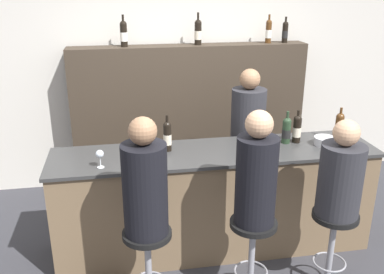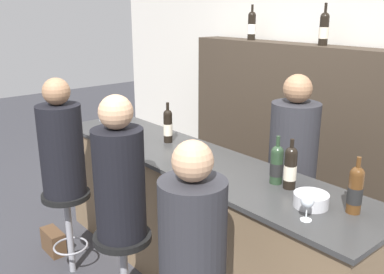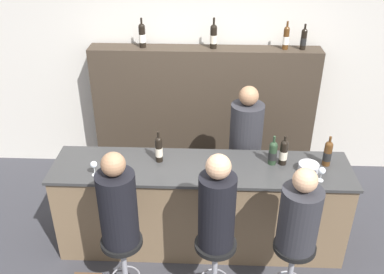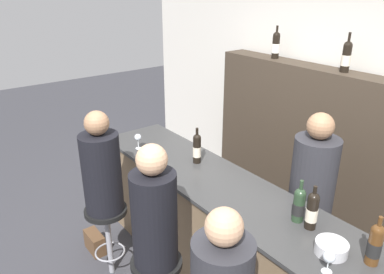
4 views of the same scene
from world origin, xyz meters
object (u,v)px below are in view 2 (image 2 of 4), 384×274
Objects in this scene: guest_seated_middle at (119,176)px; wine_bottle_counter_0 at (168,126)px; wine_glass_1 at (307,202)px; wine_bottle_backbar_1 at (324,29)px; wine_glass_0 at (103,120)px; bar_stool_left at (67,211)px; wine_bottle_backbar_0 at (252,25)px; handbag at (53,241)px; metal_bowl at (311,200)px; bartender at (290,189)px; guest_seated_left at (61,145)px; wine_bottle_counter_2 at (290,167)px; wine_bottle_counter_3 at (355,189)px; guest_seated_right at (193,228)px; wine_bottle_counter_1 at (277,164)px; bar_stool_middle at (123,256)px.

wine_bottle_counter_0 is at bearing 125.17° from guest_seated_middle.
wine_glass_1 is (1.50, -0.26, -0.04)m from wine_bottle_counter_0.
wine_bottle_backbar_1 is at bearing 68.31° from wine_bottle_counter_0.
wine_bottle_counter_0 is 2.18× the size of wine_glass_0.
wine_bottle_counter_0 is 0.48× the size of bar_stool_left.
wine_bottle_backbar_0 is 2.73m from handbag.
metal_bowl is 0.85m from bartender.
guest_seated_left is (0.32, -0.52, -0.03)m from wine_glass_0.
wine_glass_1 is 1.83m from guest_seated_left.
wine_bottle_counter_2 is 0.99× the size of wine_bottle_counter_3.
wine_bottle_counter_3 is 0.35× the size of guest_seated_middle.
bartender is at bearing 28.09° from wine_bottle_counter_0.
bar_stool_left is 0.78× the size of guest_seated_left.
wine_bottle_counter_3 is at bearing 67.55° from wine_glass_1.
wine_bottle_backbar_1 is 1.82× the size of metal_bowl.
guest_seated_left is (-1.45, -0.79, -0.05)m from wine_bottle_counter_2.
wine_bottle_backbar_0 is 0.44× the size of guest_seated_right.
wine_bottle_counter_3 is 2.02m from guest_seated_left.
bartender is at bearing 147.70° from wine_bottle_counter_3.
bartender is at bearing 40.10° from handbag.
wine_bottle_backbar_1 is at bearing 61.50° from handbag.
bar_stool_left is at bearing -149.72° from wine_bottle_counter_1.
wine_bottle_backbar_0 is at bearing 91.43° from guest_seated_left.
metal_bowl is at bearing 37.96° from bar_stool_middle.
metal_bowl is 0.74× the size of handbag.
guest_seated_middle is 1.34m from bartender.
wine_bottle_backbar_0 is 0.97× the size of wine_bottle_backbar_1.
guest_seated_middle is (0.86, -2.07, -0.78)m from wine_bottle_backbar_0.
handbag is at bearing -118.50° from wine_bottle_backbar_1.
wine_bottle_counter_0 is 1.06× the size of wine_bottle_counter_2.
wine_bottle_counter_0 reaches higher than wine_bottle_counter_2.
wine_bottle_counter_2 is 1.75m from bar_stool_left.
wine_bottle_counter_2 is 1.79m from wine_glass_0.
wine_glass_0 is (-2.19, -0.26, -0.02)m from wine_bottle_counter_3.
wine_bottle_backbar_1 reaches higher than wine_glass_1.
wine_bottle_counter_1 is at bearing 9.00° from wine_glass_0.
wine_bottle_counter_0 is 1.20m from wine_bottle_counter_2.
bar_stool_left reaches higher than handbag.
wine_glass_1 reaches higher than metal_bowl.
wine_bottle_counter_2 is 1.63m from wine_bottle_backbar_1.
metal_bowl is 0.28× the size of bar_stool_left.
handbag is at bearing -139.90° from bartender.
wine_bottle_counter_2 is 0.41m from wine_glass_1.
wine_bottle_backbar_1 is at bearing 114.42° from wine_bottle_counter_1.
wine_bottle_counter_1 is 0.35× the size of guest_seated_middle.
wine_bottle_backbar_0 is at bearing 112.52° from bar_stool_middle.
metal_bowl is at bearing 4.46° from wine_glass_0.
wine_bottle_counter_3 is (1.61, -0.00, -0.01)m from wine_bottle_counter_0.
guest_seated_middle is at bearing 0.00° from guest_seated_left.
guest_seated_left is at bearing -88.57° from wine_bottle_backbar_0.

